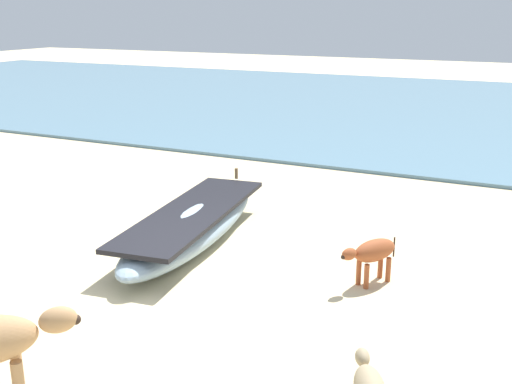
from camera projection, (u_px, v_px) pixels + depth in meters
name	position (u px, v px, depth m)	size (l,w,h in m)	color
ground	(162.00, 275.00, 8.61)	(80.00, 80.00, 0.00)	beige
sea_water	(414.00, 108.00, 22.99)	(60.00, 20.00, 0.08)	slate
fishing_boat_1	(193.00, 225.00, 9.75)	(1.61, 4.44, 0.73)	#8CA5B7
calf_far_rust	(373.00, 253.00, 8.21)	(0.65, 0.89, 0.62)	#9E4C28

